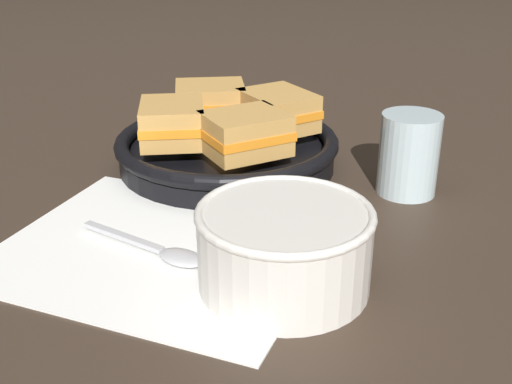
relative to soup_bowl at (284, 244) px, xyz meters
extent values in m
plane|color=#382B21|center=(-0.09, 0.04, -0.04)|extent=(4.00, 4.00, 0.00)
cube|color=white|center=(-0.13, 0.01, -0.04)|extent=(0.30, 0.26, 0.00)
cylinder|color=silver|center=(0.00, 0.00, -0.01)|extent=(0.15, 0.15, 0.07)
cylinder|color=orange|center=(0.00, 0.00, 0.02)|extent=(0.13, 0.13, 0.01)
torus|color=silver|center=(0.00, 0.00, 0.03)|extent=(0.15, 0.15, 0.01)
cube|color=#B7B7BC|center=(-0.17, 0.01, -0.03)|extent=(0.10, 0.02, 0.01)
ellipsoid|color=#B7B7BC|center=(-0.10, 0.00, -0.03)|extent=(0.05, 0.04, 0.01)
cylinder|color=black|center=(-0.16, 0.23, -0.03)|extent=(0.26, 0.26, 0.02)
torus|color=black|center=(-0.16, 0.23, -0.01)|extent=(0.27, 0.27, 0.02)
cube|color=#C18E47|center=(-0.11, 0.27, 0.01)|extent=(0.11, 0.11, 0.02)
cube|color=orange|center=(-0.11, 0.27, 0.02)|extent=(0.12, 0.11, 0.01)
cube|color=#C18E47|center=(-0.11, 0.27, 0.04)|extent=(0.11, 0.11, 0.02)
cube|color=#C18E47|center=(-0.21, 0.27, 0.01)|extent=(0.11, 0.11, 0.02)
cube|color=orange|center=(-0.21, 0.27, 0.02)|extent=(0.11, 0.11, 0.01)
cube|color=#C18E47|center=(-0.21, 0.27, 0.04)|extent=(0.11, 0.11, 0.02)
cube|color=#C18E47|center=(-0.21, 0.18, 0.01)|extent=(0.11, 0.11, 0.02)
cube|color=orange|center=(-0.21, 0.18, 0.02)|extent=(0.11, 0.11, 0.01)
cube|color=#C18E47|center=(-0.21, 0.18, 0.04)|extent=(0.11, 0.11, 0.02)
cube|color=#C18E47|center=(-0.12, 0.18, 0.01)|extent=(0.11, 0.11, 0.02)
cube|color=orange|center=(-0.12, 0.18, 0.02)|extent=(0.11, 0.12, 0.01)
cube|color=#C18E47|center=(-0.12, 0.18, 0.04)|extent=(0.11, 0.11, 0.02)
cylinder|color=silver|center=(0.06, 0.24, 0.00)|extent=(0.07, 0.07, 0.09)
camera|label=1|loc=(0.16, -0.44, 0.26)|focal=45.00mm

